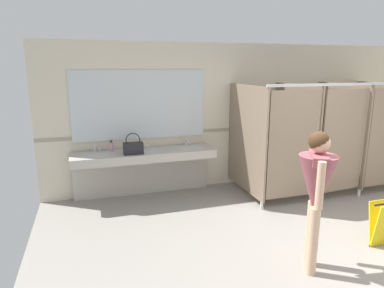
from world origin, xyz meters
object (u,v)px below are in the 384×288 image
at_px(person_standing, 316,186).
at_px(wet_floor_sign, 381,224).
at_px(handbag, 133,148).
at_px(soap_dispenser, 111,146).
at_px(paper_cup, 134,150).

bearing_deg(person_standing, wet_floor_sign, 8.27).
height_order(handbag, soap_dispenser, handbag).
bearing_deg(wet_floor_sign, paper_cup, 139.31).
height_order(paper_cup, wet_floor_sign, paper_cup).
distance_m(handbag, soap_dispenser, 0.45).
relative_size(paper_cup, wet_floor_sign, 0.18).
bearing_deg(soap_dispenser, handbag, -45.19).
height_order(person_standing, soap_dispenser, person_standing).
bearing_deg(wet_floor_sign, handbag, 140.02).
bearing_deg(person_standing, handbag, 122.75).
height_order(soap_dispenser, wet_floor_sign, soap_dispenser).
distance_m(handbag, wet_floor_sign, 3.62).
bearing_deg(person_standing, paper_cup, 122.07).
relative_size(soap_dispenser, wet_floor_sign, 0.31).
distance_m(paper_cup, wet_floor_sign, 3.63).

